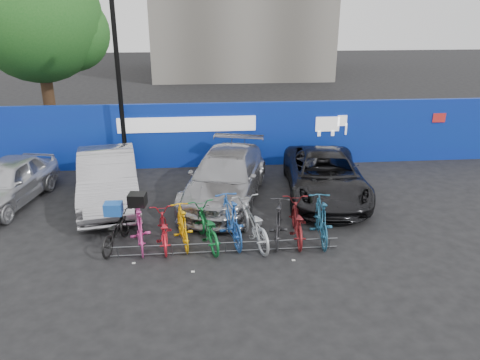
{
  "coord_description": "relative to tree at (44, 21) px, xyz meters",
  "views": [
    {
      "loc": [
        -0.53,
        -10.73,
        5.78
      ],
      "look_at": [
        0.58,
        2.0,
        0.92
      ],
      "focal_mm": 35.0,
      "sensor_mm": 36.0,
      "label": 1
    }
  ],
  "objects": [
    {
      "name": "hoarding",
      "position": [
        6.78,
        -4.06,
        -3.86
      ],
      "size": [
        22.0,
        0.18,
        2.4
      ],
      "color": "#0B2F9A",
      "rests_on": "ground"
    },
    {
      "name": "cargo_topcase",
      "position": [
        4.66,
        -10.11,
        -3.79
      ],
      "size": [
        0.46,
        0.42,
        0.31
      ],
      "primitive_type": "cube",
      "rotation": [
        0.0,
        0.0,
        -0.12
      ],
      "color": "black",
      "rests_on": "bike_1"
    },
    {
      "name": "car_2",
      "position": [
        6.97,
        -7.28,
        -4.32
      ],
      "size": [
        3.33,
        5.5,
        1.49
      ],
      "primitive_type": "imported",
      "rotation": [
        0.0,
        0.0,
        -0.26
      ],
      "color": "#9B9CA0",
      "rests_on": "ground"
    },
    {
      "name": "bike_7",
      "position": [
        8.17,
        -10.14,
        -4.53
      ],
      "size": [
        0.89,
        1.87,
        1.08
      ],
      "primitive_type": "imported",
      "rotation": [
        0.0,
        0.0,
        2.92
      ],
      "color": "#262629",
      "rests_on": "ground"
    },
    {
      "name": "bike_9",
      "position": [
        9.25,
        -10.17,
        -4.49
      ],
      "size": [
        0.7,
        1.98,
        1.16
      ],
      "primitive_type": "imported",
      "rotation": [
        0.0,
        0.0,
        3.06
      ],
      "color": "#1E5272",
      "rests_on": "ground"
    },
    {
      "name": "car_0",
      "position": [
        0.35,
        -7.04,
        -4.37
      ],
      "size": [
        2.43,
        4.34,
        1.4
      ],
      "primitive_type": "imported",
      "rotation": [
        0.0,
        0.0,
        -0.2
      ],
      "color": "silver",
      "rests_on": "ground"
    },
    {
      "name": "cargo_crate",
      "position": [
        4.06,
        -10.1,
        -4.02
      ],
      "size": [
        0.44,
        0.34,
        0.31
      ],
      "primitive_type": "cube",
      "rotation": [
        0.0,
        0.0,
        -0.03
      ],
      "color": "#1B51AD",
      "rests_on": "bike_0"
    },
    {
      "name": "car_1",
      "position": [
        3.41,
        -7.21,
        -4.28
      ],
      "size": [
        2.51,
        5.02,
        1.58
      ],
      "primitive_type": "imported",
      "rotation": [
        0.0,
        0.0,
        0.18
      ],
      "color": "#A3A2A7",
      "rests_on": "ground"
    },
    {
      "name": "tree",
      "position": [
        0.0,
        0.0,
        0.0
      ],
      "size": [
        5.4,
        5.2,
        7.8
      ],
      "color": "#382314",
      "rests_on": "ground"
    },
    {
      "name": "bike_6",
      "position": [
        7.49,
        -10.17,
        -4.52
      ],
      "size": [
        1.23,
        2.2,
        1.09
      ],
      "primitive_type": "imported",
      "rotation": [
        0.0,
        0.0,
        3.4
      ],
      "color": "#ADB0B4",
      "rests_on": "ground"
    },
    {
      "name": "bike_5",
      "position": [
        6.94,
        -10.02,
        -4.46
      ],
      "size": [
        0.97,
        2.09,
        1.21
      ],
      "primitive_type": "imported",
      "rotation": [
        0.0,
        0.0,
        3.35
      ],
      "color": "#2050A7",
      "rests_on": "ground"
    },
    {
      "name": "ground",
      "position": [
        6.77,
        -10.06,
        -5.07
      ],
      "size": [
        100.0,
        100.0,
        0.0
      ],
      "primitive_type": "plane",
      "color": "black",
      "rests_on": "ground"
    },
    {
      "name": "bike_8",
      "position": [
        8.65,
        -10.07,
        -4.56
      ],
      "size": [
        0.83,
        1.97,
        1.01
      ],
      "primitive_type": "imported",
      "rotation": [
        0.0,
        0.0,
        3.06
      ],
      "color": "maroon",
      "rests_on": "ground"
    },
    {
      "name": "lamppost",
      "position": [
        3.57,
        -4.66,
        -1.8
      ],
      "size": [
        0.25,
        0.5,
        6.11
      ],
      "color": "black",
      "rests_on": "ground"
    },
    {
      "name": "bike_0",
      "position": [
        4.06,
        -10.1,
        -4.62
      ],
      "size": [
        0.96,
        1.8,
        0.9
      ],
      "primitive_type": "imported",
      "rotation": [
        0.0,
        0.0,
        2.91
      ],
      "color": "black",
      "rests_on": "ground"
    },
    {
      "name": "bike_2",
      "position": [
        5.24,
        -10.13,
        -4.62
      ],
      "size": [
        0.8,
        1.76,
        0.89
      ],
      "primitive_type": "imported",
      "rotation": [
        0.0,
        0.0,
        3.26
      ],
      "color": "red",
      "rests_on": "ground"
    },
    {
      "name": "bike_rack",
      "position": [
        6.77,
        -10.66,
        -4.91
      ],
      "size": [
        5.6,
        0.03,
        0.3
      ],
      "color": "#595B60",
      "rests_on": "ground"
    },
    {
      "name": "bike_1",
      "position": [
        4.66,
        -10.11,
        -4.51
      ],
      "size": [
        0.83,
        1.93,
        1.12
      ],
      "primitive_type": "imported",
      "rotation": [
        0.0,
        0.0,
        3.31
      ],
      "color": "#E13F98",
      "rests_on": "ground"
    },
    {
      "name": "bike_4",
      "position": [
        6.33,
        -10.18,
        -4.56
      ],
      "size": [
        1.14,
        2.03,
        1.01
      ],
      "primitive_type": "imported",
      "rotation": [
        0.0,
        0.0,
        3.4
      ],
      "color": "#0F652A",
      "rests_on": "ground"
    },
    {
      "name": "car_3",
      "position": [
        10.1,
        -7.29,
        -4.37
      ],
      "size": [
        2.88,
        5.27,
        1.4
      ],
      "primitive_type": "imported",
      "rotation": [
        0.0,
        0.0,
        -0.11
      ],
      "color": "black",
      "rests_on": "ground"
    },
    {
      "name": "bike_3",
      "position": [
        5.72,
        -10.07,
        -4.56
      ],
      "size": [
        0.77,
        1.74,
        1.01
      ],
      "primitive_type": "imported",
      "rotation": [
        0.0,
        0.0,
        3.32
      ],
      "color": "#F9AF0A",
      "rests_on": "ground"
    }
  ]
}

